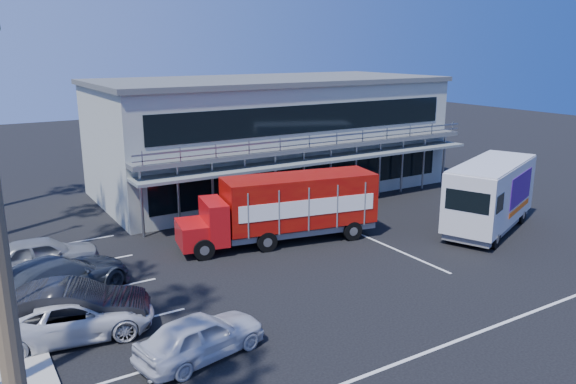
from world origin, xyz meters
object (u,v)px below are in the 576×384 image
red_truck (287,206)px  parked_car_a (201,336)px  white_van (490,195)px  parked_car_b (72,308)px

red_truck → parked_car_a: size_ratio=2.40×
white_van → parked_car_a: white_van is taller
red_truck → white_van: white_van is taller
parked_car_b → parked_car_a: bearing=-123.0°
red_truck → parked_car_b: 11.50m
white_van → parked_car_b: (-20.56, 0.07, -1.07)m
red_truck → parked_car_b: size_ratio=1.95×
white_van → parked_car_a: bearing=169.3°
parked_car_a → parked_car_b: size_ratio=0.81×
white_van → parked_car_b: size_ratio=1.53×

